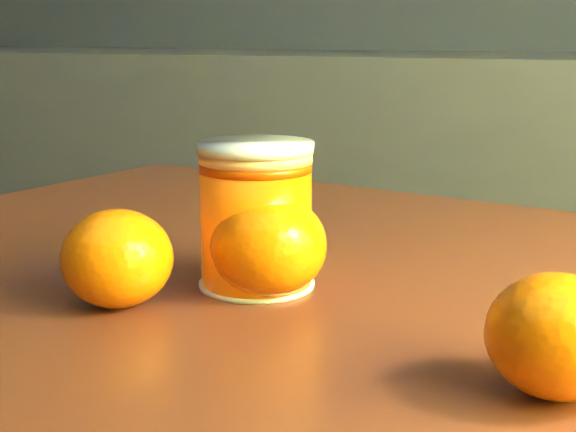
% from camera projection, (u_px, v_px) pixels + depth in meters
% --- Properties ---
extents(kitchen_counter, '(3.15, 0.60, 0.90)m').
position_uv_depth(kitchen_counter, '(257.00, 239.00, 1.97)').
color(kitchen_counter, '#4C4C51').
rests_on(kitchen_counter, ground).
extents(juice_glass, '(0.07, 0.07, 0.09)m').
position_uv_depth(juice_glass, '(256.00, 216.00, 0.50)').
color(juice_glass, '#FA5B05').
rests_on(juice_glass, table).
extents(orange_front, '(0.08, 0.08, 0.06)m').
position_uv_depth(orange_front, '(269.00, 245.00, 0.49)').
color(orange_front, '#FF6E05').
rests_on(orange_front, table).
extents(orange_back, '(0.08, 0.08, 0.06)m').
position_uv_depth(orange_back, '(557.00, 336.00, 0.35)').
color(orange_back, '#FF6E05').
rests_on(orange_back, table).
extents(orange_extra, '(0.08, 0.08, 0.06)m').
position_uv_depth(orange_extra, '(117.00, 258.00, 0.47)').
color(orange_extra, '#FF6E05').
rests_on(orange_extra, table).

